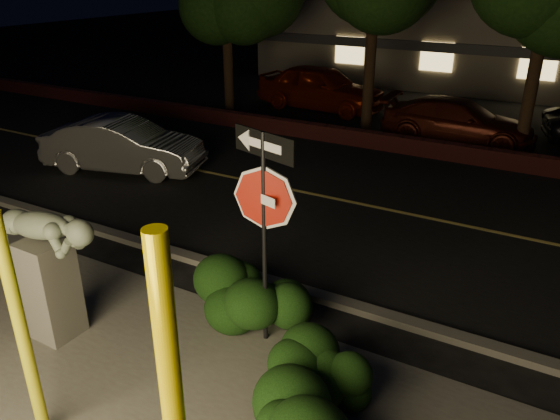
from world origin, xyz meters
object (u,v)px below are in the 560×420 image
Objects in this scene: yellow_pole_left at (22,333)px; sculpture at (47,259)px; silver_sedan at (123,145)px; parked_car_red at (321,88)px; signpost at (264,199)px; parked_car_darkred at (458,121)px.

sculpture is (-1.37, 1.42, -0.15)m from yellow_pole_left.
yellow_pole_left is 1.98m from sculpture.
silver_sedan is (-4.39, 5.94, -0.60)m from sculpture.
silver_sedan is 0.86× the size of parked_car_red.
signpost reaches higher than sculpture.
yellow_pole_left is 0.58× the size of parked_car_red.
parked_car_darkred is at bearing 105.68° from signpost.
yellow_pole_left is 9.37m from silver_sedan.
sculpture reaches higher than parked_car_darkred.
signpost is at bearing 28.61° from sculpture.
sculpture is 0.49× the size of silver_sedan.
signpost is at bearing -137.66° from silver_sedan.
yellow_pole_left reaches higher than silver_sedan.
signpost is 1.51× the size of sculpture.
sculpture is 15.16m from parked_car_red.
signpost is (1.39, 2.85, 0.82)m from yellow_pole_left.
yellow_pole_left is 1.38× the size of sculpture.
parked_car_red is at bearing 101.64° from sculpture.
sculpture is (-2.76, -1.44, -0.98)m from signpost.
signpost is 3.26m from sculpture.
parked_car_darkred is at bearing 83.99° from yellow_pole_left.
parked_car_red is 1.06× the size of parked_car_darkred.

